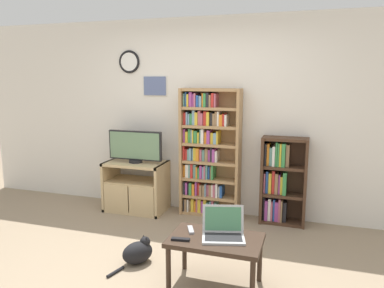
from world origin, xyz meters
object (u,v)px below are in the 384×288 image
at_px(tv_stand, 136,186).
at_px(coffee_table, 216,244).
at_px(bookshelf_short, 280,181).
at_px(remote_far_from_laptop, 180,239).
at_px(remote_near_laptop, 191,230).
at_px(television, 135,147).
at_px(cat, 139,252).
at_px(bookshelf_tall, 207,153).
at_px(laptop, 223,230).

xyz_separation_m(tv_stand, coffee_table, (1.53, -1.53, 0.05)).
height_order(bookshelf_short, remote_far_from_laptop, bookshelf_short).
height_order(remote_near_laptop, remote_far_from_laptop, same).
height_order(television, remote_near_laptop, television).
relative_size(bookshelf_short, cat, 2.02).
distance_m(tv_stand, television, 0.56).
bearing_deg(television, remote_near_laptop, -48.88).
height_order(remote_far_from_laptop, cat, remote_far_from_laptop).
height_order(tv_stand, bookshelf_short, bookshelf_short).
bearing_deg(cat, remote_far_from_laptop, 7.45).
distance_m(tv_stand, remote_near_laptop, 1.94).
bearing_deg(cat, television, 154.02).
bearing_deg(cat, bookshelf_tall, 116.88).
bearing_deg(tv_stand, remote_far_from_laptop, -53.15).
xyz_separation_m(tv_stand, television, (0.01, -0.01, 0.56)).
xyz_separation_m(tv_stand, remote_near_laptop, (1.28, -1.46, 0.12)).
xyz_separation_m(television, cat, (0.68, -1.35, -0.79)).
xyz_separation_m(television, remote_near_laptop, (1.27, -1.45, -0.44)).
relative_size(remote_far_from_laptop, cat, 0.30).
xyz_separation_m(laptop, remote_far_from_laptop, (-0.33, -0.18, -0.05)).
bearing_deg(bookshelf_short, cat, -129.25).
bearing_deg(remote_near_laptop, coffee_table, -41.50).
relative_size(tv_stand, laptop, 1.94).
distance_m(tv_stand, bookshelf_tall, 1.10).
bearing_deg(coffee_table, cat, 167.95).
bearing_deg(tv_stand, cat, -62.84).
distance_m(coffee_table, laptop, 0.14).
height_order(tv_stand, bookshelf_tall, bookshelf_tall).
bearing_deg(cat, tv_stand, 154.26).
xyz_separation_m(laptop, remote_near_laptop, (-0.31, 0.04, -0.05)).
distance_m(laptop, remote_near_laptop, 0.32).
bearing_deg(bookshelf_tall, bookshelf_short, -0.32).
bearing_deg(bookshelf_tall, laptop, -69.60).
height_order(television, cat, television).
xyz_separation_m(bookshelf_tall, remote_near_laptop, (0.31, -1.62, -0.37)).
xyz_separation_m(bookshelf_tall, bookshelf_short, (0.96, -0.01, -0.30)).
height_order(tv_stand, coffee_table, tv_stand).
height_order(bookshelf_short, laptop, bookshelf_short).
relative_size(bookshelf_tall, bookshelf_short, 1.53).
xyz_separation_m(bookshelf_tall, laptop, (0.62, -1.66, -0.32)).
bearing_deg(cat, coffee_table, 25.06).
bearing_deg(coffee_table, television, 134.84).
bearing_deg(bookshelf_short, laptop, -101.86).
distance_m(laptop, remote_far_from_laptop, 0.38).
bearing_deg(tv_stand, television, -35.33).
bearing_deg(coffee_table, bookshelf_short, 76.57).
relative_size(bookshelf_tall, remote_near_laptop, 10.30).
height_order(bookshelf_short, cat, bookshelf_short).
distance_m(bookshelf_tall, bookshelf_short, 1.01).
bearing_deg(remote_near_laptop, cat, 145.63).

